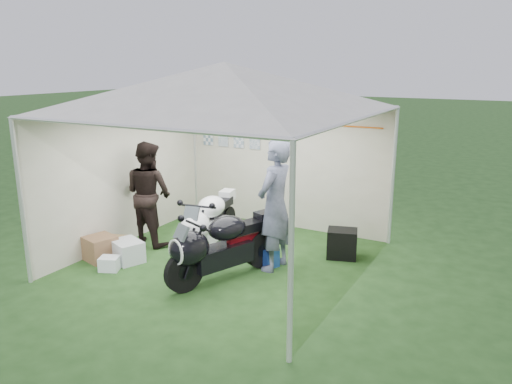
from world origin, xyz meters
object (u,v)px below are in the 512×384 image
motorcycle_black (218,245)px  paddock_stand (266,256)px  crate_3 (114,245)px  person_blue_jacket (275,205)px  canopy_tent (226,92)px  motorcycle_white (208,222)px  equipment_box (342,244)px  crate_1 (100,248)px  crate_0 (127,251)px  crate_2 (110,264)px  person_dark_jacket (149,193)px

motorcycle_black → paddock_stand: (0.32, 0.81, -0.38)m
paddock_stand → crate_3: (-2.36, -0.75, -0.01)m
paddock_stand → person_blue_jacket: 0.85m
motorcycle_black → canopy_tent: bearing=133.5°
motorcycle_white → equipment_box: size_ratio=4.13×
canopy_tent → crate_1: 3.11m
crate_3 → motorcycle_black: bearing=-1.8°
crate_0 → crate_3: (-0.41, 0.14, -0.03)m
crate_1 → crate_2: bearing=-29.4°
person_dark_jacket → person_blue_jacket: bearing=-171.6°
paddock_stand → crate_0: size_ratio=0.78×
crate_1 → crate_2: crate_1 is taller
canopy_tent → crate_3: bearing=-159.6°
motorcycle_white → paddock_stand: size_ratio=4.93×
motorcycle_black → person_dark_jacket: (-1.85, 0.73, 0.35)m
paddock_stand → motorcycle_black: bearing=-111.4°
crate_2 → person_blue_jacket: bearing=30.8°
person_blue_jacket → crate_3: (-2.53, -0.71, -0.84)m
equipment_box → crate_2: 3.56m
crate_0 → crate_2: (0.01, -0.39, -0.06)m
paddock_stand → crate_2: bearing=-146.4°
motorcycle_white → person_blue_jacket: size_ratio=0.96×
motorcycle_black → equipment_box: 2.09m
canopy_tent → person_dark_jacket: size_ratio=3.24×
motorcycle_white → person_dark_jacket: (-1.12, -0.09, 0.35)m
person_blue_jacket → equipment_box: bearing=142.9°
paddock_stand → motorcycle_white: bearing=179.6°
motorcycle_black → crate_1: size_ratio=4.33×
canopy_tent → crate_2: bearing=-138.2°
paddock_stand → crate_1: crate_1 is taller
motorcycle_white → motorcycle_black: bearing=-58.4°
equipment_box → motorcycle_black: bearing=-126.4°
motorcycle_white → equipment_box: bearing=13.4°
crate_1 → crate_3: 0.31m
crate_3 → crate_0: bearing=-19.4°
crate_0 → crate_3: 0.43m
person_blue_jacket → equipment_box: person_blue_jacket is taller
canopy_tent → person_blue_jacket: bearing=4.7°
motorcycle_black → person_dark_jacket: bearing=179.8°
canopy_tent → crate_1: canopy_tent is taller
paddock_stand → crate_2: paddock_stand is taller
motorcycle_black → crate_0: 1.67m
motorcycle_white → crate_0: size_ratio=3.83×
motorcycle_black → crate_0: size_ratio=3.71×
person_dark_jacket → crate_2: (0.23, -1.21, -0.77)m
motorcycle_white → paddock_stand: (1.05, -0.01, -0.38)m
person_blue_jacket → crate_2: person_blue_jacket is taller
paddock_stand → person_dark_jacket: (-2.17, -0.08, 0.73)m
crate_1 → crate_3: crate_1 is taller
person_blue_jacket → canopy_tent: bearing=-82.7°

